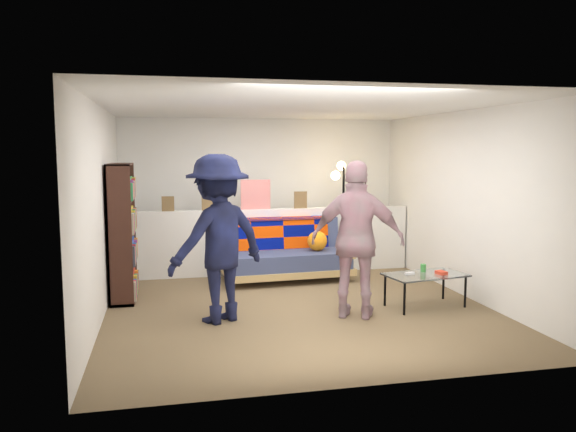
{
  "coord_description": "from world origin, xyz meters",
  "views": [
    {
      "loc": [
        -1.53,
        -6.59,
        1.88
      ],
      "look_at": [
        0.0,
        0.4,
        1.05
      ],
      "focal_mm": 35.0,
      "sensor_mm": 36.0,
      "label": 1
    }
  ],
  "objects_px": {
    "bookshelf": "(122,236)",
    "person_right": "(357,240)",
    "floor_lamp": "(343,194)",
    "coffee_table": "(426,276)",
    "person_left": "(218,239)",
    "futon_sofa": "(288,255)"
  },
  "relations": [
    {
      "from": "bookshelf",
      "to": "person_right",
      "type": "xyz_separation_m",
      "value": [
        2.64,
        -1.4,
        0.08
      ]
    },
    {
      "from": "coffee_table",
      "to": "floor_lamp",
      "type": "height_order",
      "value": "floor_lamp"
    },
    {
      "from": "futon_sofa",
      "to": "person_right",
      "type": "distance_m",
      "value": 2.11
    },
    {
      "from": "bookshelf",
      "to": "person_right",
      "type": "height_order",
      "value": "person_right"
    },
    {
      "from": "futon_sofa",
      "to": "floor_lamp",
      "type": "distance_m",
      "value": 1.31
    },
    {
      "from": "person_left",
      "to": "coffee_table",
      "type": "bearing_deg",
      "value": 151.13
    },
    {
      "from": "person_right",
      "to": "bookshelf",
      "type": "bearing_deg",
      "value": -2.7
    },
    {
      "from": "futon_sofa",
      "to": "person_left",
      "type": "bearing_deg",
      "value": -123.07
    },
    {
      "from": "bookshelf",
      "to": "floor_lamp",
      "type": "xyz_separation_m",
      "value": [
        3.22,
        0.93,
        0.41
      ]
    },
    {
      "from": "coffee_table",
      "to": "person_left",
      "type": "distance_m",
      "value": 2.56
    },
    {
      "from": "futon_sofa",
      "to": "coffee_table",
      "type": "relative_size",
      "value": 1.83
    },
    {
      "from": "floor_lamp",
      "to": "person_left",
      "type": "distance_m",
      "value": 3.02
    },
    {
      "from": "person_right",
      "to": "futon_sofa",
      "type": "bearing_deg",
      "value": -54.58
    },
    {
      "from": "bookshelf",
      "to": "person_left",
      "type": "relative_size",
      "value": 0.93
    },
    {
      "from": "futon_sofa",
      "to": "person_left",
      "type": "height_order",
      "value": "person_left"
    },
    {
      "from": "person_right",
      "to": "floor_lamp",
      "type": "bearing_deg",
      "value": -78.77
    },
    {
      "from": "coffee_table",
      "to": "bookshelf",
      "type": "bearing_deg",
      "value": 162.07
    },
    {
      "from": "floor_lamp",
      "to": "bookshelf",
      "type": "bearing_deg",
      "value": -163.91
    },
    {
      "from": "coffee_table",
      "to": "floor_lamp",
      "type": "xyz_separation_m",
      "value": [
        -0.38,
        2.1,
        0.84
      ]
    },
    {
      "from": "futon_sofa",
      "to": "bookshelf",
      "type": "relative_size",
      "value": 1.09
    },
    {
      "from": "floor_lamp",
      "to": "person_right",
      "type": "xyz_separation_m",
      "value": [
        -0.58,
        -2.33,
        -0.33
      ]
    },
    {
      "from": "bookshelf",
      "to": "coffee_table",
      "type": "relative_size",
      "value": 1.67
    }
  ]
}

